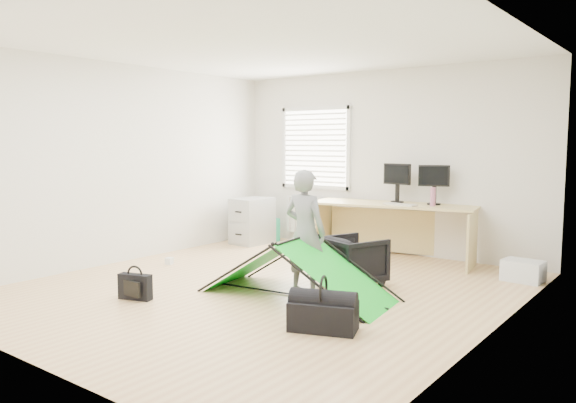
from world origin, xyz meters
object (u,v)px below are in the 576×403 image
Objects in this scene: storage_crate at (523,271)px; thermos at (433,197)px; laptop_bag at (135,287)px; person at (305,232)px; filing_cabinet at (252,221)px; office_chair at (353,261)px; monitor_right at (434,190)px; monitor_left at (397,188)px; kite at (298,268)px; duffel_bag at (323,316)px; desk at (392,231)px.

thermos is at bearing 168.05° from storage_crate.
person is at bearing 26.92° from laptop_bag.
filing_cabinet is 3.01m from office_chair.
monitor_right is at bearing -101.10° from person.
office_chair reaches higher than storage_crate.
thermos is 2.33m from person.
monitor_left is at bearing 165.31° from monitor_right.
office_chair is 0.82m from kite.
kite is (-0.42, -2.61, -0.67)m from monitor_right.
person is 0.67× the size of kite.
office_chair is (0.33, -1.77, -0.70)m from monitor_left.
duffel_bag is (0.40, -3.35, -0.86)m from monitor_right.
thermos is (0.07, -0.20, -0.07)m from monitor_right.
monitor_left is (2.36, 0.43, 0.62)m from filing_cabinet.
monitor_left is 2.08m from storage_crate.
filing_cabinet is 1.66× the size of storage_crate.
thermos reaches higher than laptop_bag.
storage_crate is (1.75, 2.00, -0.55)m from person.
laptop_bag is 0.61× the size of duffel_bag.
duffel_bag is at bearing -103.22° from monitor_right.
desk is 0.82m from monitor_right.
person is 3.03× the size of storage_crate.
monitor_right reaches higher than filing_cabinet.
monitor_right reaches higher than office_chair.
storage_crate is at bearing -132.39° from person.
filing_cabinet is 3.02m from thermos.
storage_crate is at bearing -11.95° from thermos.
monitor_right is at bearing -75.68° from office_chair.
person is 1.33m from duffel_bag.
office_chair is 1.65m from duffel_bag.
monitor_left is 0.95× the size of storage_crate.
monitor_left is at bearing 82.62° from desk.
thermos is at bearing 45.69° from laptop_bag.
office_chair reaches higher than laptop_bag.
person is at bearing -97.57° from desk.
filing_cabinet is 3.26m from kite.
thermos is 1.76m from office_chair.
office_chair is at bearing -99.25° from thermos.
desk is 6.40× the size of laptop_bag.
monitor_right reaches higher than storage_crate.
thermos is at bearing -9.31° from desk.
filing_cabinet is 1.77× the size of monitor_right.
desk is 9.07× the size of thermos.
monitor_left is at bearing 166.16° from thermos.
duffel_bag is at bearing -7.57° from laptop_bag.
kite is at bearing -80.94° from monitor_left.
person reaches higher than storage_crate.
storage_crate is 3.03m from duffel_bag.
person is 0.39m from kite.
filing_cabinet reaches higher than storage_crate.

